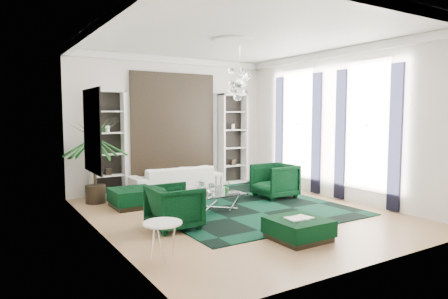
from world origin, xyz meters
TOP-DOWN VIEW (x-y plane):
  - floor at (0.00, 0.00)m, footprint 6.00×7.00m
  - ceiling at (0.00, 0.00)m, footprint 6.00×7.00m
  - wall_back at (0.00, 3.51)m, footprint 6.00×0.02m
  - wall_front at (0.00, -3.51)m, footprint 6.00×0.02m
  - wall_left at (-3.01, 0.00)m, footprint 0.02×7.00m
  - wall_right at (3.01, 0.00)m, footprint 0.02×7.00m
  - crown_molding at (0.00, 0.00)m, footprint 6.00×7.00m
  - ceiling_medallion at (0.00, 0.30)m, footprint 0.90×0.90m
  - tapestry at (0.00, 3.46)m, footprint 2.50×0.06m
  - shelving_left at (-1.95, 3.31)m, footprint 0.90×0.38m
  - shelving_right at (1.95, 3.31)m, footprint 0.90×0.38m
  - painting at (-2.97, 0.60)m, footprint 0.04×1.30m
  - window_near at (2.99, -0.90)m, footprint 0.03×1.10m
  - curtain_near_a at (2.96, -1.68)m, footprint 0.07×0.30m
  - curtain_near_b at (2.96, -0.12)m, footprint 0.07×0.30m
  - window_far at (2.99, 1.50)m, footprint 0.03×1.10m
  - curtain_far_a at (2.96, 0.72)m, footprint 0.07×0.30m
  - curtain_far_b at (2.96, 2.28)m, footprint 0.07×0.30m
  - rug at (0.39, 0.76)m, footprint 4.20×5.00m
  - sofa at (-0.23, 2.88)m, footprint 2.52×0.99m
  - armchair_left at (-1.72, -0.33)m, footprint 0.92×0.89m
  - armchair_right at (1.67, 0.90)m, footprint 0.98×0.95m
  - coffee_table at (-0.45, 0.58)m, footprint 1.25×1.25m
  - ottoman_side at (-1.81, 1.81)m, footprint 0.98×0.98m
  - ottoman_front at (-0.19, -2.07)m, footprint 0.93×0.93m
  - book at (-0.19, -2.07)m, footprint 0.46×0.30m
  - side_table at (-2.55, -1.72)m, footprint 0.58×0.58m
  - palm at (-2.44, 2.71)m, footprint 1.64×1.64m
  - chandelier at (0.18, 0.31)m, footprint 0.84×0.84m
  - table_plant at (-0.14, 0.32)m, footprint 0.14×0.11m

SIDE VIEW (x-z plane):
  - floor at x=0.00m, z-range -0.02..0.00m
  - rug at x=0.39m, z-range 0.00..0.02m
  - ottoman_front at x=-0.19m, z-range 0.00..0.37m
  - coffee_table at x=-0.45m, z-range 0.00..0.43m
  - ottoman_side at x=-1.81m, z-range 0.00..0.43m
  - side_table at x=-2.55m, z-range 0.00..0.56m
  - sofa at x=-0.23m, z-range 0.00..0.74m
  - book at x=-0.19m, z-range 0.37..0.40m
  - armchair_left at x=-1.72m, z-range 0.00..0.83m
  - armchair_right at x=1.67m, z-range 0.00..0.89m
  - table_plant at x=-0.14m, z-range 0.43..0.67m
  - palm at x=-2.44m, z-range 0.00..2.63m
  - shelving_left at x=-1.95m, z-range 0.00..2.80m
  - shelving_right at x=1.95m, z-range 0.00..2.80m
  - curtain_near_a at x=2.96m, z-range 0.02..3.27m
  - curtain_near_b at x=2.96m, z-range 0.02..3.27m
  - curtain_far_a at x=2.96m, z-range 0.02..3.27m
  - curtain_far_b at x=2.96m, z-range 0.02..3.27m
  - painting at x=-2.97m, z-range 1.05..2.65m
  - wall_back at x=0.00m, z-range 0.00..3.80m
  - wall_front at x=0.00m, z-range 0.00..3.80m
  - wall_left at x=-3.01m, z-range 0.00..3.80m
  - wall_right at x=3.01m, z-range 0.00..3.80m
  - tapestry at x=0.00m, z-range 0.50..3.30m
  - window_near at x=2.99m, z-range 0.45..3.35m
  - window_far at x=2.99m, z-range 0.45..3.35m
  - chandelier at x=0.18m, z-range 2.47..3.23m
  - crown_molding at x=0.00m, z-range 3.61..3.79m
  - ceiling_medallion at x=0.00m, z-range 3.75..3.79m
  - ceiling at x=0.00m, z-range 3.80..3.82m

